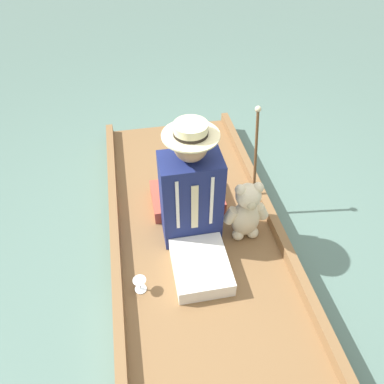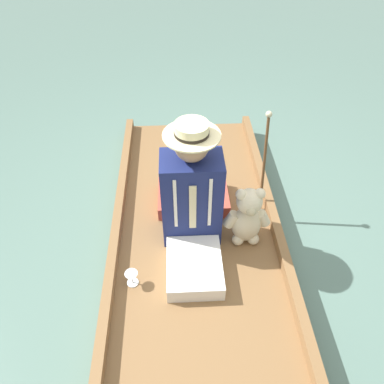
# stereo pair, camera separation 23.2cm
# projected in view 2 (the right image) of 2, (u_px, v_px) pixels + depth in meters

# --- Properties ---
(ground_plane) EXTENTS (16.00, 16.00, 0.00)m
(ground_plane) POSITION_uv_depth(u_px,v_px,m) (196.00, 241.00, 2.72)
(ground_plane) COLOR slate
(punt_boat) EXTENTS (1.18, 2.76, 0.18)m
(punt_boat) POSITION_uv_depth(u_px,v_px,m) (196.00, 236.00, 2.68)
(punt_boat) COLOR brown
(punt_boat) RESTS_ON ground_plane
(seat_cushion) EXTENTS (0.52, 0.37, 0.10)m
(seat_cushion) POSITION_uv_depth(u_px,v_px,m) (193.00, 197.00, 2.83)
(seat_cushion) COLOR #B24738
(seat_cushion) RESTS_ON punt_boat
(seated_person) EXTENTS (0.38, 0.71, 0.90)m
(seated_person) POSITION_uv_depth(u_px,v_px,m) (192.00, 204.00, 2.36)
(seated_person) COLOR white
(seated_person) RESTS_ON punt_boat
(teddy_bear) EXTENTS (0.32, 0.19, 0.46)m
(teddy_bear) POSITION_uv_depth(u_px,v_px,m) (247.00, 217.00, 2.46)
(teddy_bear) COLOR beige
(teddy_bear) RESTS_ON punt_boat
(wine_glass) EXTENTS (0.08, 0.08, 0.10)m
(wine_glass) POSITION_uv_depth(u_px,v_px,m) (132.00, 276.00, 2.29)
(wine_glass) COLOR silver
(wine_glass) RESTS_ON punt_boat
(walking_cane) EXTENTS (0.04, 0.19, 0.75)m
(walking_cane) POSITION_uv_depth(u_px,v_px,m) (265.00, 155.00, 2.58)
(walking_cane) COLOR brown
(walking_cane) RESTS_ON punt_boat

